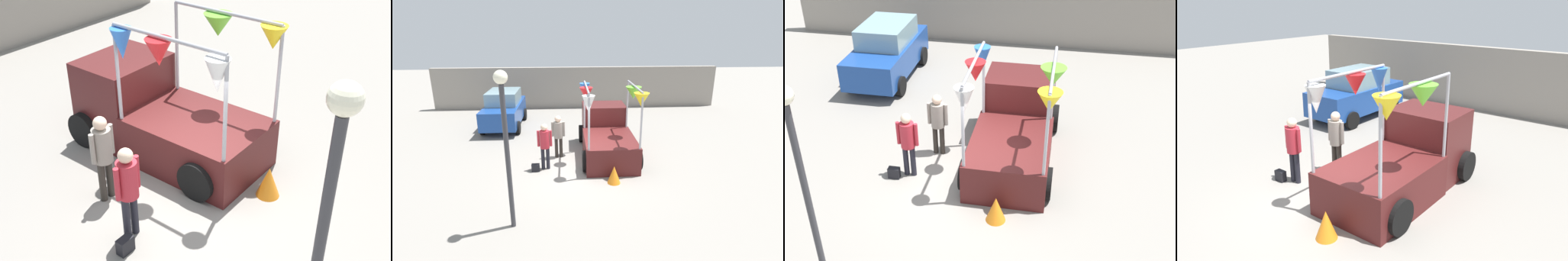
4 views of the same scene
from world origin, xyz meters
TOP-DOWN VIEW (x-y plane):
  - ground_plane at (0.00, 0.00)m, footprint 60.00×60.00m
  - vendor_truck at (0.91, 1.48)m, footprint 2.44×4.14m
  - parked_car at (-3.91, 5.34)m, footprint 1.88×4.00m
  - person_customer at (-1.48, 0.02)m, footprint 0.53×0.34m
  - person_vendor at (-1.03, 1.07)m, footprint 0.53×0.34m
  - handbag at (-1.83, -0.18)m, footprint 0.28×0.16m
  - street_lamp at (-2.11, -3.38)m, footprint 0.32×0.32m
  - brick_boundary_wall at (0.00, 9.25)m, footprint 18.00×0.36m
  - folded_kite_bundle_tangerine at (0.84, -1.24)m, footprint 0.62×0.62m

SIDE VIEW (x-z plane):
  - ground_plane at x=0.00m, z-range 0.00..0.00m
  - handbag at x=-1.83m, z-range 0.00..0.28m
  - folded_kite_bundle_tangerine at x=0.84m, z-range 0.00..0.60m
  - vendor_truck at x=0.91m, z-range -0.62..2.34m
  - parked_car at x=-3.91m, z-range 0.00..1.88m
  - person_vendor at x=-1.03m, z-range 0.18..1.88m
  - person_customer at x=-1.48m, z-range 0.18..1.89m
  - brick_boundary_wall at x=0.00m, z-range 0.00..2.60m
  - street_lamp at x=-2.11m, z-range 0.61..4.63m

